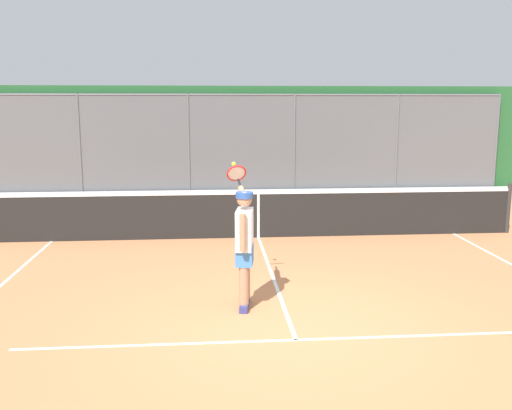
# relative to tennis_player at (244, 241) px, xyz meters

# --- Properties ---
(ground_plane) EXTENTS (60.00, 60.00, 0.00)m
(ground_plane) POSITION_rel_tennis_player_xyz_m (-0.53, 0.78, -0.93)
(ground_plane) COLOR #C67A4C
(court_line_markings) EXTENTS (8.42, 9.40, 0.01)m
(court_line_markings) POSITION_rel_tennis_player_xyz_m (-0.53, 1.49, -0.92)
(court_line_markings) COLOR white
(court_line_markings) RESTS_ON ground
(fence_backdrop) EXTENTS (19.04, 1.37, 3.27)m
(fence_backdrop) POSITION_rel_tennis_player_xyz_m (-0.53, -10.37, 0.70)
(fence_backdrop) COLOR #565B60
(fence_backdrop) RESTS_ON ground
(tennis_net) EXTENTS (10.82, 0.09, 1.07)m
(tennis_net) POSITION_rel_tennis_player_xyz_m (-0.53, -4.01, -0.43)
(tennis_net) COLOR #2D2D2D
(tennis_net) RESTS_ON ground
(tennis_player) EXTENTS (0.36, 1.38, 1.89)m
(tennis_player) POSITION_rel_tennis_player_xyz_m (0.00, 0.00, 0.00)
(tennis_player) COLOR navy
(tennis_player) RESTS_ON ground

